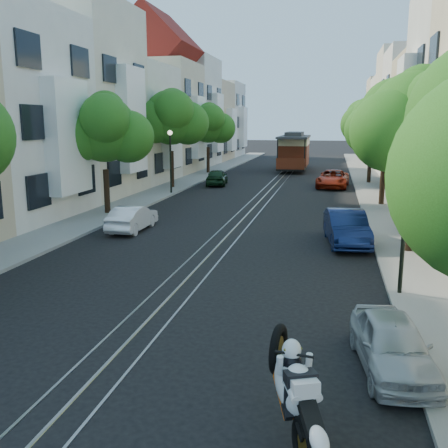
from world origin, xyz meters
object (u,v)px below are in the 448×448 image
Objects in this scene: tree_w_d at (208,124)px; sportbike_rider at (294,388)px; tree_e_b at (419,124)px; tree_e_d at (373,121)px; tree_w_c at (172,118)px; parked_car_w_far at (217,177)px; lamp_east at (406,196)px; parked_car_e_far at (333,179)px; tree_e_c at (387,126)px; parked_car_e_near at (392,344)px; cable_car at (294,150)px; parked_car_w_mid at (132,218)px; lamp_west at (170,152)px; parked_car_e_mid at (346,228)px; tree_w_b at (105,130)px.

tree_w_d reaches higher than sportbike_rider.
tree_e_d is at bearing 90.00° from tree_e_b.
tree_w_c is 1.92× the size of parked_car_w_far.
tree_w_c is (-14.40, 16.00, 0.34)m from tree_e_b.
lamp_east is 24.16m from parked_car_e_far.
tree_e_c reaches higher than parked_car_e_near.
lamp_east reaches higher than cable_car.
tree_e_b is 2.09× the size of parked_car_e_near.
sportbike_rider is 0.62× the size of parked_car_w_mid.
tree_w_c is 3.81m from lamp_west.
lamp_west is 1.13× the size of parked_car_w_far.
sportbike_rider is 13.27m from parked_car_e_mid.
lamp_west is at bearing -80.43° from parked_car_w_mid.
parked_car_w_far is (2.74, 2.61, -4.44)m from tree_w_c.
tree_w_b is 1.70× the size of parked_car_w_far.
cable_car is at bearing 74.23° from tree_w_b.
parked_car_e_far is (11.54, 14.01, -3.74)m from tree_w_b.
parked_car_e_mid reaches higher than parked_car_e_near.
cable_car is 2.48× the size of parked_car_w_far.
tree_w_c is (0.00, 11.00, 0.67)m from tree_w_b.
parked_car_w_far is at bearing -89.91° from parked_car_w_mid.
parked_car_e_far is at bearing -73.61° from cable_car.
lamp_west is 0.46× the size of cable_car.
tree_w_b is at bearing 143.42° from lamp_east.
tree_e_c is 20.92m from parked_car_e_near.
tree_e_c reaches higher than parked_car_e_far.
lamp_east reaches higher than parked_car_e_near.
parked_car_e_near is (-1.66, -20.46, -4.05)m from tree_e_c.
parked_car_e_far is at bearing 84.83° from parked_car_e_near.
tree_w_d is at bearing -79.13° from parked_car_w_far.
lamp_west reaches higher than parked_car_e_near.
parked_car_e_near is at bearing 35.55° from sportbike_rider.
parked_car_e_mid is at bearing 102.54° from lamp_east.
tree_e_b reaches higher than sportbike_rider.
sportbike_rider is at bearing -85.87° from cable_car.
tree_w_d is (0.00, 22.00, 0.20)m from tree_w_b.
parked_car_w_mid is at bearing -119.81° from tree_e_d.
tree_e_d is 5.91m from parked_car_e_far.
cable_car is at bearing 33.51° from tree_w_d.
tree_w_c reaches higher than tree_w_d.
tree_e_b is 32.87m from cable_car.
parked_car_w_mid is at bearing 124.43° from parked_car_e_near.
cable_car reaches higher than parked_car_e_far.
tree_e_b is 30.60m from tree_w_d.
parked_car_e_near is 29.79m from parked_car_w_far.
cable_car is at bearing 123.91° from tree_e_d.
lamp_west reaches higher than sportbike_rider.
parked_car_e_far is 8.81m from parked_car_w_far.
lamp_west is 1.20× the size of parked_car_w_mid.
tree_w_d reaches higher than parked_car_e_near.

